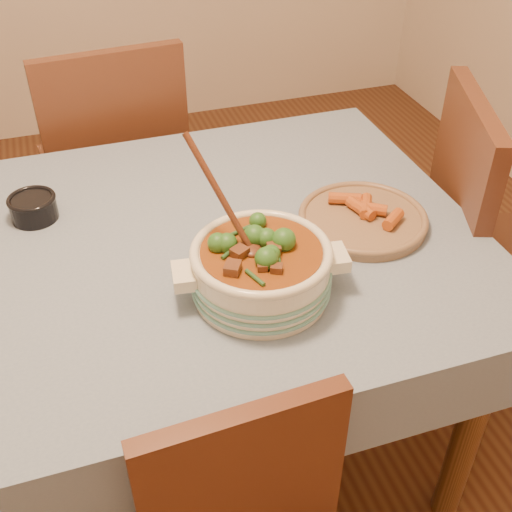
{
  "coord_description": "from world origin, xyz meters",
  "views": [
    {
      "loc": [
        -0.07,
        -1.2,
        1.65
      ],
      "look_at": [
        0.25,
        -0.23,
        0.86
      ],
      "focal_mm": 45.0,
      "sensor_mm": 36.0,
      "label": 1
    }
  ],
  "objects_px": {
    "condiment_bowl": "(33,206)",
    "chair_far": "(116,162)",
    "chair_right": "(490,245)",
    "fried_plate": "(363,217)",
    "dining_table": "(128,284)",
    "stew_casserole": "(261,266)"
  },
  "relations": [
    {
      "from": "condiment_bowl",
      "to": "chair_right",
      "type": "bearing_deg",
      "value": -11.27
    },
    {
      "from": "condiment_bowl",
      "to": "chair_far",
      "type": "xyz_separation_m",
      "value": [
        0.25,
        0.58,
        -0.23
      ]
    },
    {
      "from": "dining_table",
      "to": "condiment_bowl",
      "type": "bearing_deg",
      "value": 131.04
    },
    {
      "from": "stew_casserole",
      "to": "chair_right",
      "type": "height_order",
      "value": "stew_casserole"
    },
    {
      "from": "condiment_bowl",
      "to": "fried_plate",
      "type": "xyz_separation_m",
      "value": [
        0.75,
        -0.27,
        -0.01
      ]
    },
    {
      "from": "fried_plate",
      "to": "stew_casserole",
      "type": "bearing_deg",
      "value": -152.39
    },
    {
      "from": "fried_plate",
      "to": "dining_table",
      "type": "bearing_deg",
      "value": 173.52
    },
    {
      "from": "dining_table",
      "to": "fried_plate",
      "type": "height_order",
      "value": "fried_plate"
    },
    {
      "from": "condiment_bowl",
      "to": "chair_right",
      "type": "xyz_separation_m",
      "value": [
        1.19,
        -0.24,
        -0.23
      ]
    },
    {
      "from": "condiment_bowl",
      "to": "chair_far",
      "type": "bearing_deg",
      "value": 66.39
    },
    {
      "from": "dining_table",
      "to": "condiment_bowl",
      "type": "height_order",
      "value": "condiment_bowl"
    },
    {
      "from": "stew_casserole",
      "to": "chair_far",
      "type": "bearing_deg",
      "value": 100.14
    },
    {
      "from": "chair_right",
      "to": "stew_casserole",
      "type": "bearing_deg",
      "value": 125.08
    },
    {
      "from": "stew_casserole",
      "to": "condiment_bowl",
      "type": "height_order",
      "value": "stew_casserole"
    },
    {
      "from": "chair_right",
      "to": "condiment_bowl",
      "type": "bearing_deg",
      "value": 98.79
    },
    {
      "from": "fried_plate",
      "to": "chair_far",
      "type": "distance_m",
      "value": 1.02
    },
    {
      "from": "chair_right",
      "to": "dining_table",
      "type": "bearing_deg",
      "value": 108.48
    },
    {
      "from": "fried_plate",
      "to": "chair_far",
      "type": "height_order",
      "value": "chair_far"
    },
    {
      "from": "dining_table",
      "to": "chair_far",
      "type": "height_order",
      "value": "chair_far"
    },
    {
      "from": "stew_casserole",
      "to": "condiment_bowl",
      "type": "distance_m",
      "value": 0.62
    },
    {
      "from": "fried_plate",
      "to": "chair_right",
      "type": "distance_m",
      "value": 0.49
    },
    {
      "from": "condiment_bowl",
      "to": "chair_far",
      "type": "distance_m",
      "value": 0.68
    }
  ]
}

